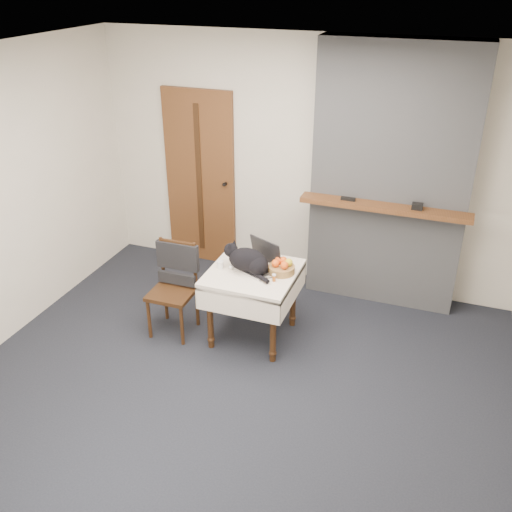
{
  "coord_description": "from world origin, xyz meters",
  "views": [
    {
      "loc": [
        1.48,
        -3.51,
        3.19
      ],
      "look_at": [
        -0.04,
        0.64,
        0.89
      ],
      "focal_mm": 40.0,
      "sensor_mm": 36.0,
      "label": 1
    }
  ],
  "objects": [
    {
      "name": "ground",
      "position": [
        0.0,
        0.0,
        0.0
      ],
      "size": [
        4.5,
        4.5,
        0.0
      ],
      "primitive_type": "plane",
      "color": "black",
      "rests_on": "ground"
    },
    {
      "name": "room_shell",
      "position": [
        0.0,
        0.46,
        1.76
      ],
      "size": [
        4.52,
        4.01,
        2.61
      ],
      "color": "beige",
      "rests_on": "ground"
    },
    {
      "name": "door",
      "position": [
        -1.2,
        1.97,
        1.0
      ],
      "size": [
        0.82,
        0.1,
        2.0
      ],
      "color": "brown",
      "rests_on": "ground"
    },
    {
      "name": "chimney",
      "position": [
        0.9,
        1.85,
        1.3
      ],
      "size": [
        1.62,
        0.48,
        2.6
      ],
      "color": "gray",
      "rests_on": "ground"
    },
    {
      "name": "side_table",
      "position": [
        -0.09,
        0.69,
        0.59
      ],
      "size": [
        0.78,
        0.78,
        0.7
      ],
      "color": "#321D0D",
      "rests_on": "ground"
    },
    {
      "name": "laptop",
      "position": [
        -0.06,
        0.77,
        0.77
      ],
      "size": [
        0.44,
        0.42,
        0.26
      ],
      "rotation": [
        0.0,
        0.0,
        -0.42
      ],
      "color": "#B7B7BC",
      "rests_on": "side_table"
    },
    {
      "name": "cat",
      "position": [
        -0.12,
        0.67,
        0.81
      ],
      "size": [
        0.51,
        0.31,
        0.26
      ],
      "rotation": [
        0.0,
        0.0,
        -0.2
      ],
      "color": "black",
      "rests_on": "side_table"
    },
    {
      "name": "cream_jar",
      "position": [
        -0.39,
        0.64,
        0.73
      ],
      "size": [
        0.06,
        0.06,
        0.07
      ],
      "primitive_type": "cylinder",
      "color": "white",
      "rests_on": "side_table"
    },
    {
      "name": "pill_bottle",
      "position": [
        0.15,
        0.58,
        0.74
      ],
      "size": [
        0.03,
        0.03,
        0.07
      ],
      "color": "#9D4B13",
      "rests_on": "side_table"
    },
    {
      "name": "fruit_basket",
      "position": [
        0.16,
        0.76,
        0.75
      ],
      "size": [
        0.24,
        0.24,
        0.14
      ],
      "color": "olive",
      "rests_on": "side_table"
    },
    {
      "name": "desk_clutter",
      "position": [
        0.1,
        0.69,
        0.7
      ],
      "size": [
        0.14,
        0.06,
        0.01
      ],
      "primitive_type": "cube",
      "rotation": [
        0.0,
        0.0,
        0.28
      ],
      "color": "black",
      "rests_on": "side_table"
    },
    {
      "name": "chair",
      "position": [
        -0.83,
        0.59,
        0.57
      ],
      "size": [
        0.42,
        0.4,
        0.9
      ],
      "rotation": [
        0.0,
        0.0,
        0.02
      ],
      "color": "#321D0D",
      "rests_on": "ground"
    }
  ]
}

